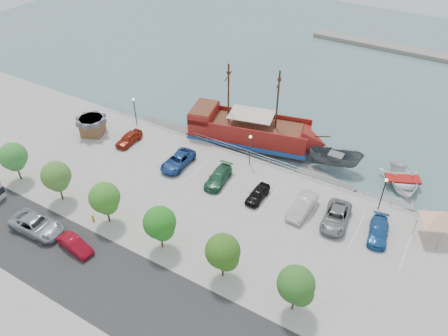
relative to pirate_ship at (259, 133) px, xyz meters
The scene contains 32 objects.
ground 12.34m from the pirate_ship, 82.69° to the right, with size 160.00×160.00×0.00m, color slate.
street 28.14m from the pirate_ship, 86.84° to the right, with size 100.00×8.00×0.04m, color #2B2B2B.
sidewalk 22.16m from the pirate_ship, 85.99° to the right, with size 100.00×4.00×0.05m, color gray.
seawall_railing 4.58m from the pirate_ship, 70.11° to the right, with size 50.00×0.06×1.00m.
far_shore 44.47m from the pirate_ship, 74.94° to the left, with size 40.00×3.00×0.80m, color gray.
pirate_ship is the anchor object (origin of this frame).
patrol_boat 10.58m from the pirate_ship, ahead, with size 2.50×6.64×2.57m, color #52565A.
speedboat 18.76m from the pirate_ship, ahead, with size 4.87×6.81×1.41m, color white.
dock_west 13.91m from the pirate_ship, 167.94° to the right, with size 7.50×2.14×0.43m, color slate.
dock_mid 11.04m from the pirate_ship, 15.34° to the right, with size 7.44×2.13×0.43m, color slate.
dock_east 18.10m from the pirate_ship, ahead, with size 6.26×1.79×0.36m, color gray.
shed 22.60m from the pirate_ship, 152.83° to the right, with size 4.01×4.01×2.51m.
canopy_tent 24.32m from the pirate_ship, 16.51° to the right, with size 5.39×5.39×3.50m.
street_van 29.39m from the pirate_ship, 113.85° to the right, with size 2.78×6.02×1.67m, color #929AA0.
street_sedan 27.53m from the pirate_ship, 103.84° to the right, with size 1.42×4.08×1.35m, color maroon.
fire_hydrant 24.25m from the pirate_ship, 109.26° to the right, with size 0.29×0.29×0.82m.
lamp_post_left 17.48m from the pirate_ship, 161.25° to the right, with size 0.36×0.36×4.28m.
lamp_post_mid 6.12m from the pirate_ship, 74.49° to the right, with size 0.36×0.36×4.28m.
lamp_post_right 18.52m from the pirate_ship, 17.65° to the right, with size 0.36×0.36×4.28m.
tree_a 30.14m from the pirate_ship, 132.50° to the right, with size 3.30×3.20×5.00m.
tree_b 25.95m from the pirate_ship, 120.98° to the right, with size 3.30×3.20×5.00m.
tree_c 23.15m from the pirate_ship, 105.88° to the right, with size 3.30×3.20×5.00m.
tree_d 22.29m from the pirate_ship, 88.20° to the right, with size 3.30×3.20×5.00m.
tree_e 23.57m from the pirate_ship, 70.84° to the right, with size 3.30×3.20×5.00m.
tree_f 26.69m from the pirate_ship, 56.44° to the right, with size 3.30×3.20×5.00m.
parked_car_a 17.29m from the pirate_ship, 146.51° to the right, with size 1.70×4.21×1.44m, color maroon.
parked_car_c 11.90m from the pirate_ship, 119.84° to the right, with size 2.44×5.30×1.47m, color navy.
parked_car_d 10.50m from the pirate_ship, 89.92° to the right, with size 1.98×4.87×1.41m, color #245A3B.
parked_car_e 12.03m from the pirate_ship, 63.60° to the right, with size 1.57×3.91×1.33m, color black.
parked_car_f 14.66m from the pirate_ship, 44.23° to the right, with size 1.74×4.99×1.65m, color silver.
parked_car_g 17.31m from the pirate_ship, 35.10° to the right, with size 2.52×5.46×1.52m, color gray.
parked_car_h 20.93m from the pirate_ship, 27.58° to the right, with size 1.88×4.62×1.34m, color #1D5698.
Camera 1 is at (19.44, -32.39, 32.74)m, focal length 35.00 mm.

